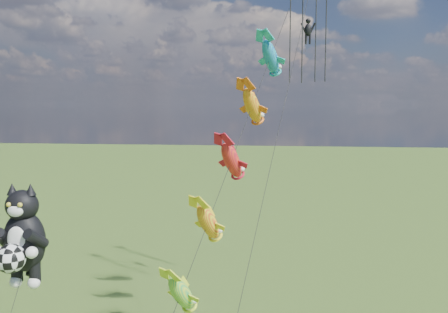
# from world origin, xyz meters

# --- Properties ---
(cat_kite_rig) EXTENTS (2.53, 4.19, 9.99)m
(cat_kite_rig) POSITION_xyz_m (-0.50, 3.86, 7.25)
(cat_kite_rig) COLOR brown
(cat_kite_rig) RESTS_ON ground
(fish_windsock_rig) EXTENTS (6.58, 14.64, 19.82)m
(fish_windsock_rig) POSITION_xyz_m (10.11, 5.43, 11.12)
(fish_windsock_rig) COLOR brown
(fish_windsock_rig) RESTS_ON ground
(parafoil_rig) EXTENTS (5.85, 16.86, 25.06)m
(parafoil_rig) POSITION_xyz_m (13.99, 12.01, 19.29)
(parafoil_rig) COLOR brown
(parafoil_rig) RESTS_ON ground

